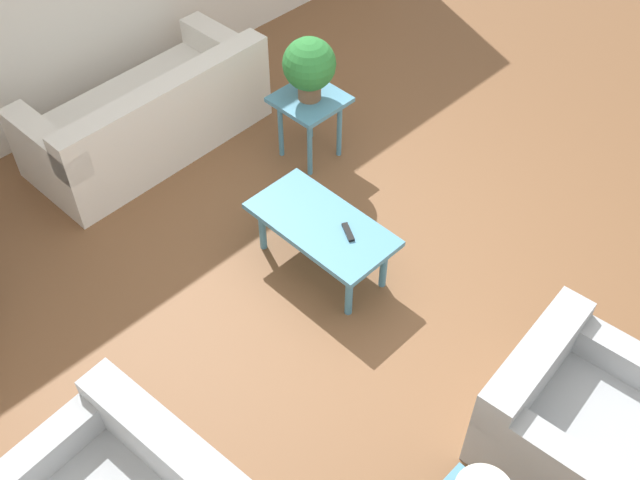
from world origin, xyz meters
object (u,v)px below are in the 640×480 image
(armchair, at_px, (574,419))
(potted_plant, at_px, (309,66))
(coffee_table, at_px, (322,228))
(side_table_plant, at_px, (310,108))
(sofa, at_px, (150,117))

(armchair, xyz_separation_m, potted_plant, (2.84, -0.76, 0.57))
(coffee_table, distance_m, side_table_plant, 1.20)
(coffee_table, relative_size, side_table_plant, 1.81)
(sofa, height_order, potted_plant, potted_plant)
(potted_plant, bearing_deg, coffee_table, 139.20)
(side_table_plant, height_order, potted_plant, potted_plant)
(side_table_plant, xyz_separation_m, potted_plant, (0.00, 0.00, 0.38))
(potted_plant, bearing_deg, side_table_plant, 180.00)
(armchair, relative_size, potted_plant, 2.02)
(sofa, xyz_separation_m, armchair, (-3.82, -0.05, -0.01))
(sofa, bearing_deg, side_table_plant, 128.26)
(sofa, bearing_deg, coffee_table, 89.48)
(coffee_table, bearing_deg, sofa, 1.12)
(sofa, bearing_deg, potted_plant, 128.26)
(armchair, relative_size, side_table_plant, 1.80)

